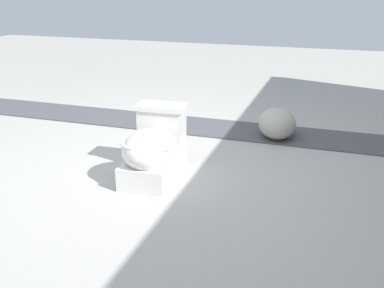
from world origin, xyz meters
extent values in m
plane|color=#A8A59E|center=(0.00, 0.00, 0.00)|extent=(14.00, 14.00, 0.00)
cube|color=#4C4C51|center=(-1.15, 0.50, 0.01)|extent=(0.56, 8.00, 0.01)
cube|color=white|center=(0.11, 0.07, 0.09)|extent=(0.62, 0.37, 0.17)
ellipsoid|color=white|center=(0.21, 0.08, 0.26)|extent=(0.46, 0.38, 0.28)
cylinder|color=white|center=(0.21, 0.08, 0.32)|extent=(0.41, 0.41, 0.03)
cube|color=white|center=(-0.10, 0.06, 0.32)|extent=(0.20, 0.35, 0.30)
cube|color=white|center=(-0.10, 0.06, 0.49)|extent=(0.22, 0.37, 0.04)
cylinder|color=silver|center=(-0.10, 0.14, 0.51)|extent=(0.02, 0.02, 0.01)
ellipsoid|color=#ADA899|center=(-1.06, 0.81, 0.14)|extent=(0.51, 0.45, 0.28)
camera|label=1|loc=(2.92, 1.30, 1.40)|focal=42.00mm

